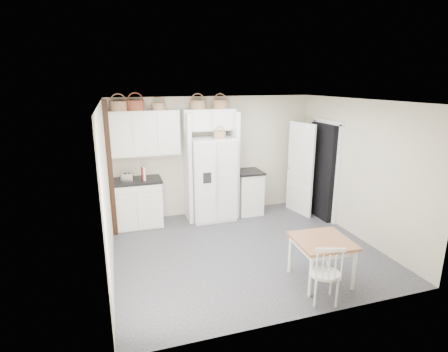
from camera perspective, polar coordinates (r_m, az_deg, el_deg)
name	(u,v)px	position (r m, az deg, el deg)	size (l,w,h in m)	color
floor	(245,249)	(6.40, 3.43, -11.79)	(4.50, 4.50, 0.00)	#24232A
ceiling	(247,101)	(5.72, 3.84, 12.13)	(4.50, 4.50, 0.00)	white
wall_back	(214,156)	(7.77, -1.66, 3.28)	(4.50, 4.50, 0.00)	#B6B19F
wall_left	(107,191)	(5.56, -18.60, -2.37)	(4.00, 4.00, 0.00)	#B6B19F
wall_right	(358,169)	(7.04, 21.00, 1.00)	(4.00, 4.00, 0.00)	#B6B19F
refrigerator	(212,179)	(7.48, -1.95, -0.47)	(0.91, 0.74, 1.77)	silver
base_cab_left	(136,204)	(7.44, -14.16, -4.38)	(1.02, 0.64, 0.94)	white
base_cab_right	(248,193)	(7.93, 3.93, -2.72)	(0.53, 0.64, 0.94)	white
dining_table	(321,260)	(5.53, 15.53, -13.09)	(0.80, 0.80, 0.66)	brown
windsor_chair	(325,273)	(5.04, 16.11, -15.03)	(0.41, 0.37, 0.83)	white
counter_left	(134,181)	(7.29, -14.41, -0.72)	(1.06, 0.69, 0.04)	black
counter_right	(248,172)	(7.80, 4.00, 0.71)	(0.58, 0.68, 0.04)	black
toaster	(127,177)	(7.16, -15.51, -0.24)	(0.24, 0.14, 0.16)	silver
cookbook_red	(143,174)	(7.18, -13.11, 0.37)	(0.04, 0.17, 0.26)	maroon
cookbook_cream	(143,174)	(7.18, -13.01, 0.40)	(0.04, 0.18, 0.26)	beige
basket_upper_a	(119,106)	(7.17, -16.82, 10.88)	(0.33, 0.33, 0.19)	brown
basket_upper_b	(136,105)	(7.18, -14.22, 11.11)	(0.34, 0.34, 0.20)	brown
basket_upper_c	(158,106)	(7.22, -10.67, 11.11)	(0.25, 0.25, 0.14)	brown
basket_bridge_a	(198,105)	(7.36, -4.31, 11.53)	(0.32, 0.32, 0.18)	brown
basket_bridge_b	(220,104)	(7.49, -0.65, 11.63)	(0.31, 0.31, 0.18)	brown
basket_fridge_b	(220,135)	(7.23, -0.70, 6.70)	(0.25, 0.25, 0.13)	brown
upper_cabinet	(144,133)	(7.24, -12.89, 6.85)	(1.40, 0.34, 0.90)	white
bridge_cabinet	(209,120)	(7.45, -2.47, 9.18)	(1.12, 0.34, 0.45)	white
fridge_panel_left	(188,168)	(7.37, -5.95, 1.35)	(0.08, 0.60, 2.30)	white
fridge_panel_right	(234,164)	(7.63, 1.57, 1.91)	(0.08, 0.60, 2.30)	white
trim_post	(110,170)	(6.86, -18.07, 0.92)	(0.09, 0.09, 2.60)	black
doorway_void	(323,171)	(7.83, 15.82, 0.73)	(0.18, 0.85, 2.05)	black
door_slab	(300,169)	(7.92, 12.33, 1.12)	(0.80, 0.04, 2.05)	white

